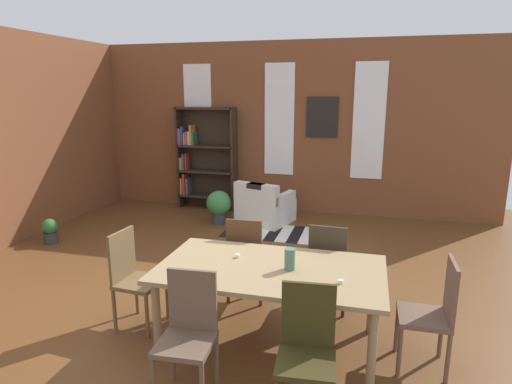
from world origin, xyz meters
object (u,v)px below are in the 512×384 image
potted_plant_by_shelf (219,205)px  vase_on_table (290,259)px  dining_chair_far_left (246,256)px  dining_chair_near_left (188,331)px  bookshelf_tall (203,157)px  dining_chair_head_right (434,311)px  armchair_white (264,207)px  dining_chair_far_right (328,264)px  potted_plant_corner (50,230)px  dining_chair_near_right (307,348)px  dining_chair_head_left (133,275)px  dining_table (270,275)px

potted_plant_by_shelf → vase_on_table: bearing=-61.3°
dining_chair_far_left → dining_chair_near_left: bearing=-90.3°
vase_on_table → bookshelf_tall: 4.95m
dining_chair_near_left → potted_plant_by_shelf: bearing=106.5°
vase_on_table → dining_chair_head_right: dining_chair_head_right is taller
armchair_white → dining_chair_near_left: bearing=-83.8°
dining_chair_head_right → bookshelf_tall: bookshelf_tall is taller
dining_chair_far_right → dining_chair_far_left: 0.88m
dining_chair_far_right → dining_chair_head_right: size_ratio=1.00×
dining_chair_head_right → potted_plant_corner: dining_chair_head_right is taller
potted_plant_by_shelf → potted_plant_corner: (-2.12, -1.60, -0.13)m
bookshelf_tall → armchair_white: 1.72m
dining_chair_far_right → armchair_white: (-1.35, 2.81, -0.23)m
dining_chair_far_right → potted_plant_by_shelf: (-2.11, 2.60, -0.19)m
dining_chair_near_right → potted_plant_corner: (-4.23, 2.54, -0.32)m
dining_chair_far_right → armchair_white: dining_chair_far_right is taller
armchair_white → potted_plant_by_shelf: bearing=-164.9°
dining_chair_far_left → armchair_white: bearing=99.7°
potted_plant_corner → dining_chair_near_right: bearing=-30.9°
dining_chair_far_right → armchair_white: bearing=115.8°
dining_chair_near_left → potted_plant_by_shelf: dining_chair_near_left is taller
bookshelf_tall → armchair_white: (1.39, -0.71, -0.72)m
potted_plant_corner → armchair_white: bearing=32.1°
dining_chair_near_right → dining_chair_near_left: size_ratio=1.00×
dining_chair_head_left → dining_chair_head_right: (2.71, -0.01, 0.00)m
dining_chair_near_left → dining_chair_far_left: bearing=89.7°
vase_on_table → dining_chair_head_left: 1.56m
dining_chair_near_right → dining_chair_near_left: 0.88m
dining_chair_far_left → potted_plant_by_shelf: size_ratio=1.66×
dining_chair_far_right → dining_chair_near_right: (-0.00, -1.54, 0.00)m
vase_on_table → armchair_white: (-1.09, 3.58, -0.56)m
dining_table → potted_plant_corner: bearing=155.0°
dining_chair_head_right → bookshelf_tall: size_ratio=0.49×
dining_chair_far_left → potted_plant_by_shelf: (-1.24, 2.60, -0.19)m
dining_table → dining_chair_near_left: (-0.45, -0.77, -0.16)m
dining_table → bookshelf_tall: bearing=118.4°
bookshelf_tall → armchair_white: bookshelf_tall is taller
vase_on_table → dining_chair_near_left: 1.04m
dining_chair_far_right → potted_plant_by_shelf: 3.36m
vase_on_table → dining_chair_near_left: bearing=-128.7°
vase_on_table → dining_chair_head_right: (1.18, 0.00, -0.33)m
vase_on_table → potted_plant_corner: 4.39m
dining_table → dining_chair_near_right: dining_chair_near_right is taller
vase_on_table → dining_chair_near_left: size_ratio=0.20×
dining_table → vase_on_table: size_ratio=10.39×
vase_on_table → dining_chair_near_left: dining_chair_near_left is taller
dining_chair_head_right → potted_plant_by_shelf: bearing=132.0°
potted_plant_by_shelf → potted_plant_corner: potted_plant_by_shelf is taller
dining_chair_head_right → bookshelf_tall: (-3.67, 4.28, 0.48)m
potted_plant_corner → dining_chair_far_right: bearing=-13.2°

